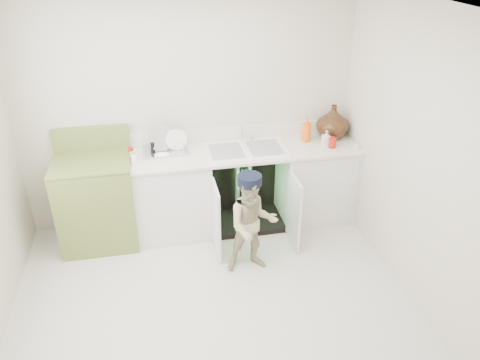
{
  "coord_description": "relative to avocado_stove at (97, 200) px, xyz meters",
  "views": [
    {
      "loc": [
        -0.39,
        -3.14,
        2.96
      ],
      "look_at": [
        0.39,
        0.7,
        0.83
      ],
      "focal_mm": 35.0,
      "sensor_mm": 36.0,
      "label": 1
    }
  ],
  "objects": [
    {
      "name": "counter_run",
      "position": [
        1.6,
        0.03,
        -0.0
      ],
      "size": [
        2.44,
        1.02,
        1.27
      ],
      "color": "silver",
      "rests_on": "ground"
    },
    {
      "name": "avocado_stove",
      "position": [
        0.0,
        0.0,
        0.0
      ],
      "size": [
        0.76,
        0.65,
        1.18
      ],
      "color": "olive",
      "rests_on": "ground"
    },
    {
      "name": "room_shell",
      "position": [
        1.01,
        -1.18,
        0.76
      ],
      "size": [
        6.0,
        5.5,
        1.26
      ],
      "color": "beige",
      "rests_on": "ground"
    },
    {
      "name": "repair_worker",
      "position": [
        1.46,
        -0.77,
        0.03
      ],
      "size": [
        0.49,
        0.65,
        1.02
      ],
      "rotation": [
        0.0,
        0.0,
        -0.01
      ],
      "color": "#BFAE89",
      "rests_on": "ground"
    },
    {
      "name": "ground",
      "position": [
        1.01,
        -1.18,
        -0.49
      ],
      "size": [
        3.5,
        3.5,
        0.0
      ],
      "primitive_type": "plane",
      "color": "beige",
      "rests_on": "ground"
    }
  ]
}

